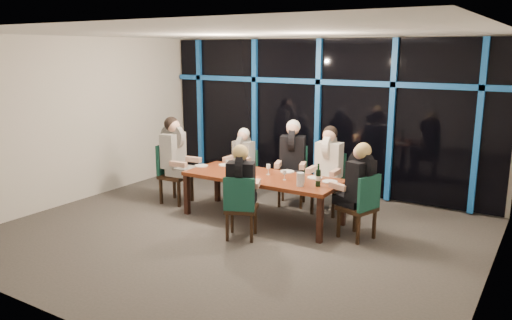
% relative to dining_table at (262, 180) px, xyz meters
% --- Properties ---
extents(room, '(7.04, 7.00, 3.02)m').
position_rel_dining_table_xyz_m(room, '(0.00, -0.80, 1.34)').
color(room, '#4F4A46').
rests_on(room, ground).
extents(window_wall, '(6.86, 0.43, 2.94)m').
position_rel_dining_table_xyz_m(window_wall, '(0.01, 2.13, 0.87)').
color(window_wall, black).
rests_on(window_wall, ground).
extents(dining_table, '(2.60, 1.00, 0.75)m').
position_rel_dining_table_xyz_m(dining_table, '(0.00, 0.00, 0.00)').
color(dining_table, brown).
rests_on(dining_table, ground).
extents(chair_far_left, '(0.43, 0.43, 0.91)m').
position_rel_dining_table_xyz_m(chair_far_left, '(-0.95, 0.93, -0.17)').
color(chair_far_left, black).
rests_on(chair_far_left, ground).
extents(chair_far_mid, '(0.62, 0.62, 1.06)m').
position_rel_dining_table_xyz_m(chair_far_mid, '(0.01, 1.06, -0.09)').
color(chair_far_mid, black).
rests_on(chair_far_mid, ground).
extents(chair_far_right, '(0.50, 0.50, 1.03)m').
position_rel_dining_table_xyz_m(chair_far_right, '(0.77, 0.96, -0.11)').
color(chair_far_right, black).
rests_on(chair_far_right, ground).
extents(chair_end_left, '(0.54, 0.54, 1.08)m').
position_rel_dining_table_xyz_m(chair_end_left, '(-1.93, -0.03, -0.08)').
color(chair_end_left, black).
rests_on(chair_end_left, ground).
extents(chair_end_right, '(0.59, 0.59, 1.00)m').
position_rel_dining_table_xyz_m(chair_end_right, '(1.71, -0.00, -0.13)').
color(chair_end_right, black).
rests_on(chair_end_right, ground).
extents(chair_near_mid, '(0.59, 0.59, 0.97)m').
position_rel_dining_table_xyz_m(chair_near_mid, '(0.19, -0.94, -0.14)').
color(chair_near_mid, black).
rests_on(chair_near_mid, ground).
extents(diner_far_left, '(0.45, 0.57, 0.89)m').
position_rel_dining_table_xyz_m(diner_far_left, '(-0.95, 0.85, 0.19)').
color(diner_far_left, black).
rests_on(diner_far_left, ground).
extents(diner_far_mid, '(0.63, 0.72, 1.03)m').
position_rel_dining_table_xyz_m(diner_far_mid, '(0.04, 0.98, 0.32)').
color(diner_far_mid, black).
rests_on(diner_far_mid, ground).
extents(diner_far_right, '(0.52, 0.65, 1.01)m').
position_rel_dining_table_xyz_m(diner_far_right, '(0.77, 0.88, 0.30)').
color(diner_far_right, silver).
rests_on(diner_far_right, ground).
extents(diner_end_left, '(0.69, 0.56, 1.05)m').
position_rel_dining_table_xyz_m(diner_end_left, '(-1.83, -0.03, 0.35)').
color(diner_end_left, black).
rests_on(diner_end_left, ground).
extents(diner_end_right, '(0.68, 0.60, 0.97)m').
position_rel_dining_table_xyz_m(diner_end_right, '(1.63, 0.02, 0.27)').
color(diner_end_right, black).
rests_on(diner_end_right, ground).
extents(diner_near_mid, '(0.61, 0.67, 0.95)m').
position_rel_dining_table_xyz_m(diner_near_mid, '(0.16, -0.87, 0.25)').
color(diner_near_mid, black).
rests_on(diner_near_mid, ground).
extents(plate_far_left, '(0.24, 0.24, 0.01)m').
position_rel_dining_table_xyz_m(plate_far_left, '(-0.95, 0.29, 0.08)').
color(plate_far_left, white).
rests_on(plate_far_left, dining_table).
extents(plate_far_mid, '(0.24, 0.24, 0.01)m').
position_rel_dining_table_xyz_m(plate_far_mid, '(0.22, 0.44, 0.08)').
color(plate_far_mid, white).
rests_on(plate_far_mid, dining_table).
extents(plate_far_right, '(0.24, 0.24, 0.01)m').
position_rel_dining_table_xyz_m(plate_far_right, '(0.79, 0.31, 0.08)').
color(plate_far_right, white).
rests_on(plate_far_right, dining_table).
extents(plate_end_left, '(0.24, 0.24, 0.01)m').
position_rel_dining_table_xyz_m(plate_end_left, '(-1.27, 0.01, 0.08)').
color(plate_end_left, white).
rests_on(plate_end_left, dining_table).
extents(plate_end_right, '(0.24, 0.24, 0.01)m').
position_rel_dining_table_xyz_m(plate_end_right, '(1.10, 0.21, 0.08)').
color(plate_end_right, white).
rests_on(plate_end_right, dining_table).
extents(plate_near_mid, '(0.24, 0.24, 0.01)m').
position_rel_dining_table_xyz_m(plate_near_mid, '(-0.06, -0.35, 0.08)').
color(plate_near_mid, white).
rests_on(plate_near_mid, dining_table).
extents(wine_bottle, '(0.08, 0.08, 0.35)m').
position_rel_dining_table_xyz_m(wine_bottle, '(1.05, -0.12, 0.20)').
color(wine_bottle, black).
rests_on(wine_bottle, dining_table).
extents(water_pitcher, '(0.13, 0.11, 0.21)m').
position_rel_dining_table_xyz_m(water_pitcher, '(0.81, -0.24, 0.17)').
color(water_pitcher, silver).
rests_on(water_pitcher, dining_table).
extents(tea_light, '(0.05, 0.05, 0.03)m').
position_rel_dining_table_xyz_m(tea_light, '(-0.09, -0.22, 0.08)').
color(tea_light, '#FFAB4C').
rests_on(tea_light, dining_table).
extents(wine_glass_a, '(0.07, 0.07, 0.18)m').
position_rel_dining_table_xyz_m(wine_glass_a, '(-0.20, -0.03, 0.20)').
color(wine_glass_a, silver).
rests_on(wine_glass_a, dining_table).
extents(wine_glass_b, '(0.07, 0.07, 0.17)m').
position_rel_dining_table_xyz_m(wine_glass_b, '(0.04, 0.12, 0.19)').
color(wine_glass_b, silver).
rests_on(wine_glass_b, dining_table).
extents(wine_glass_c, '(0.06, 0.06, 0.16)m').
position_rel_dining_table_xyz_m(wine_glass_c, '(0.43, -0.04, 0.18)').
color(wine_glass_c, silver).
rests_on(wine_glass_c, dining_table).
extents(wine_glass_d, '(0.06, 0.06, 0.16)m').
position_rel_dining_table_xyz_m(wine_glass_d, '(-0.74, 0.07, 0.18)').
color(wine_glass_d, white).
rests_on(wine_glass_d, dining_table).
extents(wine_glass_e, '(0.07, 0.07, 0.19)m').
position_rel_dining_table_xyz_m(wine_glass_e, '(0.95, 0.06, 0.21)').
color(wine_glass_e, silver).
rests_on(wine_glass_e, dining_table).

